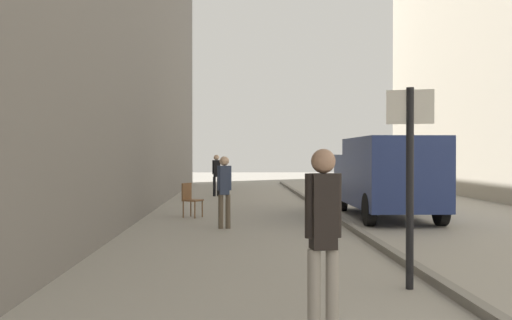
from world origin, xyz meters
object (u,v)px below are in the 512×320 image
pedestrian_main_foreground (224,187)px  pedestrian_far_crossing (216,172)px  pedestrian_mid_block (323,229)px  street_sign_post (410,169)px  delivery_van (386,174)px  cafe_chair_near_window (190,197)px

pedestrian_main_foreground → pedestrian_far_crossing: (-0.52, 10.33, 0.01)m
pedestrian_mid_block → street_sign_post: bearing=46.5°
pedestrian_main_foreground → pedestrian_far_crossing: 10.35m
delivery_van → street_sign_post: street_sign_post is taller
delivery_van → street_sign_post: (-1.87, -8.35, 0.37)m
street_sign_post → pedestrian_mid_block: bearing=71.0°
pedestrian_main_foreground → cafe_chair_near_window: 2.67m
pedestrian_far_crossing → street_sign_post: 16.79m
pedestrian_far_crossing → street_sign_post: (3.03, -16.50, 0.56)m
pedestrian_main_foreground → street_sign_post: (2.51, -6.17, 0.57)m
pedestrian_far_crossing → delivery_van: (4.90, -8.16, 0.20)m
delivery_van → street_sign_post: 8.56m
pedestrian_far_crossing → cafe_chair_near_window: 7.92m
pedestrian_mid_block → delivery_van: 10.80m
pedestrian_mid_block → street_sign_post: size_ratio=0.69×
pedestrian_mid_block → cafe_chair_near_window: 10.77m
pedestrian_far_crossing → delivery_van: delivery_van is taller
pedestrian_far_crossing → delivery_van: bearing=-70.7°
cafe_chair_near_window → delivery_van: bearing=116.0°
pedestrian_main_foreground → street_sign_post: 6.68m
pedestrian_main_foreground → pedestrian_far_crossing: size_ratio=0.99×
pedestrian_main_foreground → cafe_chair_near_window: (-0.99, 2.44, -0.43)m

